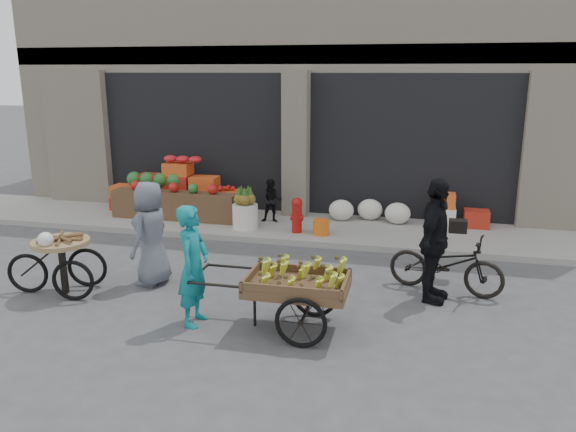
% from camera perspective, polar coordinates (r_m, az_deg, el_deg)
% --- Properties ---
extents(ground, '(80.00, 80.00, 0.00)m').
position_cam_1_polar(ground, '(8.20, -7.09, -9.05)').
color(ground, '#424244').
rests_on(ground, ground).
extents(sidewalk, '(18.00, 2.20, 0.12)m').
position_cam_1_polar(sidewalk, '(11.88, -0.16, -1.10)').
color(sidewalk, gray).
rests_on(sidewalk, ground).
extents(building, '(14.00, 6.45, 7.00)m').
position_cam_1_polar(building, '(15.29, 3.47, 14.93)').
color(building, beige).
rests_on(building, ground).
extents(fruit_display, '(3.10, 1.12, 1.24)m').
position_cam_1_polar(fruit_display, '(12.79, -10.73, 2.60)').
color(fruit_display, '#AB2617').
rests_on(fruit_display, sidewalk).
extents(pineapple_bin, '(0.52, 0.52, 0.50)m').
position_cam_1_polar(pineapple_bin, '(11.54, -4.37, -0.03)').
color(pineapple_bin, silver).
rests_on(pineapple_bin, sidewalk).
extents(fire_hydrant, '(0.22, 0.22, 0.71)m').
position_cam_1_polar(fire_hydrant, '(11.17, 0.91, 0.23)').
color(fire_hydrant, '#A5140F').
rests_on(fire_hydrant, sidewalk).
extents(orange_bucket, '(0.32, 0.32, 0.30)m').
position_cam_1_polar(orange_bucket, '(11.09, 3.37, -1.15)').
color(orange_bucket, orange).
rests_on(orange_bucket, sidewalk).
extents(right_bay_goods, '(3.35, 0.60, 0.70)m').
position_cam_1_polar(right_bay_goods, '(12.05, 12.70, 0.48)').
color(right_bay_goods, silver).
rests_on(right_bay_goods, sidewalk).
extents(seated_person, '(0.51, 0.43, 0.93)m').
position_cam_1_polar(seated_person, '(11.93, -1.68, 1.56)').
color(seated_person, black).
rests_on(seated_person, sidewalk).
extents(banana_cart, '(2.21, 0.98, 0.92)m').
position_cam_1_polar(banana_cart, '(7.19, 0.57, -6.66)').
color(banana_cart, brown).
rests_on(banana_cart, ground).
extents(vendor_woman, '(0.39, 0.59, 1.62)m').
position_cam_1_polar(vendor_woman, '(7.43, -9.60, -5.00)').
color(vendor_woman, '#117982').
rests_on(vendor_woman, ground).
extents(tricycle_cart, '(1.46, 1.00, 0.95)m').
position_cam_1_polar(tricycle_cart, '(9.05, -22.00, -3.93)').
color(tricycle_cart, '#9E7F51').
rests_on(tricycle_cart, ground).
extents(vendor_grey, '(0.61, 0.86, 1.64)m').
position_cam_1_polar(vendor_grey, '(8.95, -13.78, -1.75)').
color(vendor_grey, slate).
rests_on(vendor_grey, ground).
extents(bicycle, '(1.81, 0.99, 0.90)m').
position_cam_1_polar(bicycle, '(8.82, 15.75, -4.66)').
color(bicycle, black).
rests_on(bicycle, ground).
extents(cyclist, '(0.68, 1.14, 1.82)m').
position_cam_1_polar(cyclist, '(8.29, 14.67, -2.48)').
color(cyclist, black).
rests_on(cyclist, ground).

